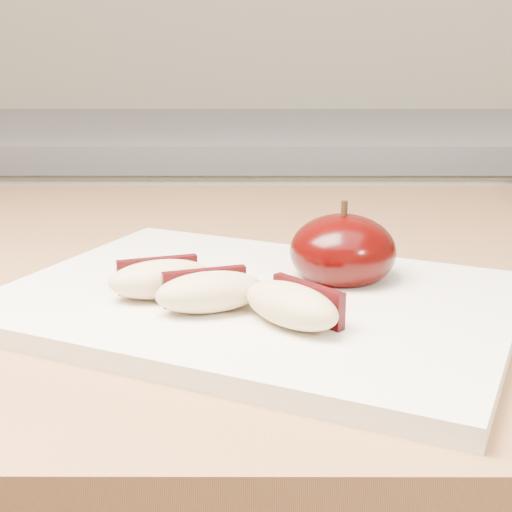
{
  "coord_description": "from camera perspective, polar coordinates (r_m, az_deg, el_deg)",
  "views": [
    {
      "loc": [
        -0.02,
        -0.07,
        1.07
      ],
      "look_at": [
        -0.02,
        0.37,
        0.94
      ],
      "focal_mm": 50.0,
      "sensor_mm": 36.0,
      "label": 1
    }
  ],
  "objects": [
    {
      "name": "apple_wedge_c",
      "position": [
        0.41,
        2.98,
        -3.91
      ],
      "size": [
        0.07,
        0.07,
        0.02
      ],
      "rotation": [
        0.0,
        0.0,
        -0.83
      ],
      "color": "tan",
      "rests_on": "cutting_board"
    },
    {
      "name": "back_cabinet",
      "position": [
        1.41,
        0.82,
        -8.8
      ],
      "size": [
        2.4,
        0.62,
        0.94
      ],
      "color": "silver",
      "rests_on": "ground"
    },
    {
      "name": "apple_half",
      "position": [
        0.5,
        6.95,
        0.37
      ],
      "size": [
        0.09,
        0.09,
        0.06
      ],
      "rotation": [
        0.0,
        0.0,
        -0.26
      ],
      "color": "black",
      "rests_on": "cutting_board"
    },
    {
      "name": "apple_wedge_a",
      "position": [
        0.46,
        -7.62,
        -1.79
      ],
      "size": [
        0.07,
        0.05,
        0.02
      ],
      "rotation": [
        0.0,
        0.0,
        0.31
      ],
      "color": "tan",
      "rests_on": "cutting_board"
    },
    {
      "name": "apple_wedge_b",
      "position": [
        0.44,
        -3.74,
        -2.83
      ],
      "size": [
        0.07,
        0.05,
        0.02
      ],
      "rotation": [
        0.0,
        0.0,
        0.32
      ],
      "color": "tan",
      "rests_on": "cutting_board"
    },
    {
      "name": "cutting_board",
      "position": [
        0.47,
        -0.0,
        -3.66
      ],
      "size": [
        0.39,
        0.35,
        0.01
      ],
      "primitive_type": "cube",
      "rotation": [
        0.0,
        0.0,
        -0.43
      ],
      "color": "silver",
      "rests_on": "island_counter"
    }
  ]
}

